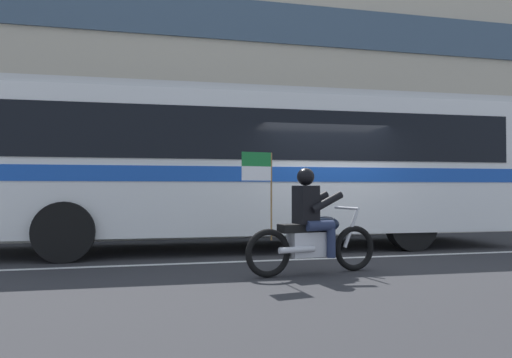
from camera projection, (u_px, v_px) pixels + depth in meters
The scene contains 6 objects.
ground_plane at pixel (326, 254), 9.19m from camera, with size 60.00×60.00×0.00m, color #2B2B2D.
sidewalk_curb at pixel (263, 228), 14.15m from camera, with size 28.00×3.80×0.15m, color #B7B2A8.
lane_center_stripe at pixel (339, 258), 8.60m from camera, with size 26.60×0.14×0.01m, color silver.
office_building_facade at pixel (247, 82), 16.47m from camera, with size 28.00×0.89×9.92m.
transit_bus at pixel (249, 159), 10.09m from camera, with size 11.37×2.89×3.22m.
motorcycle_with_rider at pixel (311, 229), 7.01m from camera, with size 2.18×0.72×1.78m.
Camera 1 is at (-3.44, -8.66, 1.27)m, focal length 33.38 mm.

